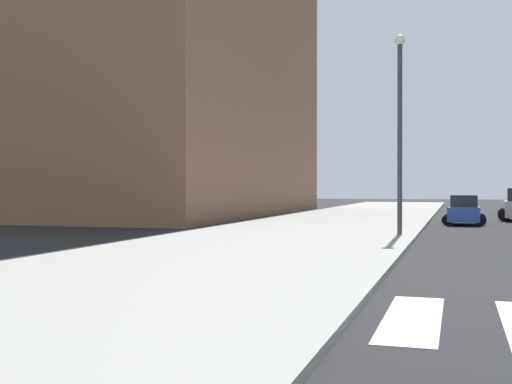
% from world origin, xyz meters
% --- Properties ---
extents(sidewalk_kerb_west, '(10.00, 120.00, 0.15)m').
position_xyz_m(sidewalk_kerb_west, '(-12.20, 20.00, 0.07)').
color(sidewalk_kerb_west, '#9E9B93').
rests_on(sidewalk_kerb_west, ground).
extents(low_rise_brick_west, '(16.00, 32.00, 22.05)m').
position_xyz_m(low_rise_brick_west, '(-26.71, 39.43, 11.03)').
color(low_rise_brick_west, brown).
rests_on(low_rise_brick_west, ground).
extents(car_blue_nearest, '(2.41, 3.78, 1.66)m').
position_xyz_m(car_blue_nearest, '(-5.24, 31.33, 0.78)').
color(car_blue_nearest, '#2D479E').
rests_on(car_blue_nearest, ground).
extents(street_lamp, '(0.44, 0.44, 8.27)m').
position_xyz_m(street_lamp, '(-7.90, 20.68, 4.97)').
color(street_lamp, '#38383D').
rests_on(street_lamp, sidewalk_kerb_west).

